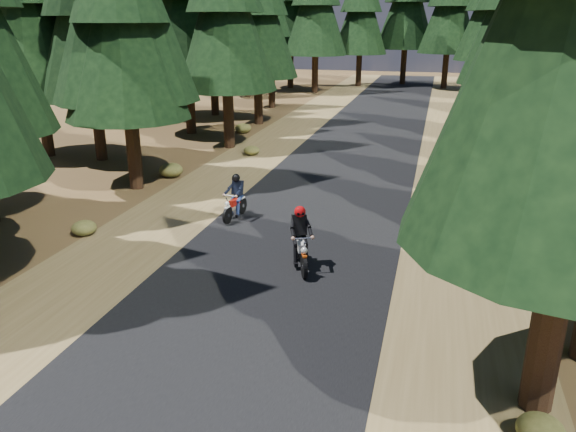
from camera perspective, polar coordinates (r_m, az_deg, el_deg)
The scene contains 8 objects.
ground at distance 14.24m, azimuth -1.56°, elevation -6.12°, with size 120.00×120.00×0.00m, color #463219.
road at distance 18.73m, azimuth 2.75°, elevation 0.28°, with size 6.00×100.00×0.01m, color black.
shoulder_l at distance 20.15m, azimuth -10.14°, elevation 1.36°, with size 3.20×100.00×0.01m, color brown.
shoulder_r at distance 18.39m, azimuth 16.90°, elevation -0.95°, with size 3.20×100.00×0.01m, color brown.
log_near at distance 22.57m, azimuth 22.10°, elevation 2.59°, with size 0.32×0.32×5.79m, color #4C4233.
understory_shrubs at distance 20.10m, azimuth 6.26°, elevation 2.29°, with size 15.64×27.65×0.61m.
rider_lead at distance 14.46m, azimuth 1.29°, elevation -3.32°, with size 1.20×1.91×1.64m.
rider_follow at distance 18.17m, azimuth -5.42°, elevation 1.20°, with size 0.67×1.67×1.45m.
Camera 1 is at (3.67, -12.32, 6.13)m, focal length 35.00 mm.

